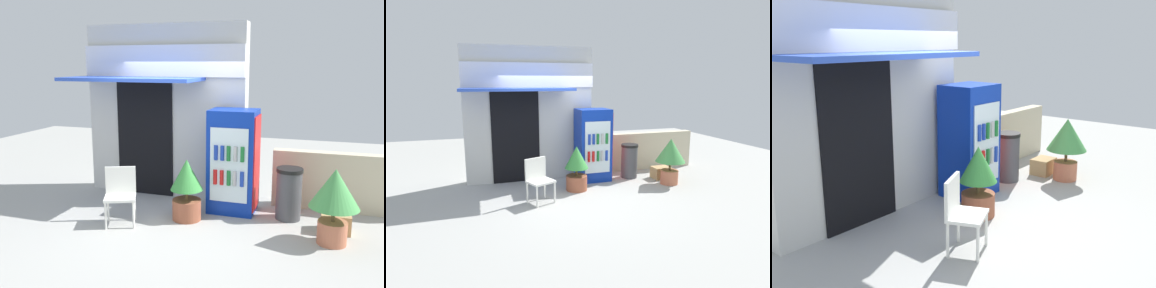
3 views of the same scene
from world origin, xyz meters
TOP-DOWN VIEW (x-y plane):
  - ground at (0.00, 0.00)m, footprint 16.00×16.00m
  - storefront_building at (-0.56, 1.40)m, footprint 3.07×1.35m
  - drink_cooler at (0.89, 0.88)m, footprint 0.79×0.69m
  - plastic_chair at (-0.66, -0.20)m, footprint 0.59×0.55m
  - potted_plant_near_shop at (0.28, 0.25)m, footprint 0.52×0.52m
  - potted_plant_curbside at (2.49, 0.02)m, footprint 0.68×0.68m
  - trash_bin at (1.82, 0.78)m, footprint 0.42×0.42m
  - stone_boundary_wall at (2.73, 1.45)m, footprint 2.50×0.24m
  - cardboard_box at (2.55, 0.48)m, footprint 0.43×0.33m

SIDE VIEW (x-z plane):
  - ground at x=0.00m, z-range 0.00..0.00m
  - cardboard_box at x=2.55m, z-range 0.00..0.29m
  - trash_bin at x=1.82m, z-range 0.00..0.84m
  - stone_boundary_wall at x=2.73m, z-range 0.00..1.00m
  - plastic_chair at x=-0.66m, z-range 0.07..0.96m
  - potted_plant_near_shop at x=0.28m, z-range 0.05..1.03m
  - potted_plant_curbside at x=2.49m, z-range 0.15..1.23m
  - drink_cooler at x=0.89m, z-range 0.00..1.73m
  - storefront_building at x=-0.56m, z-range 0.05..3.22m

